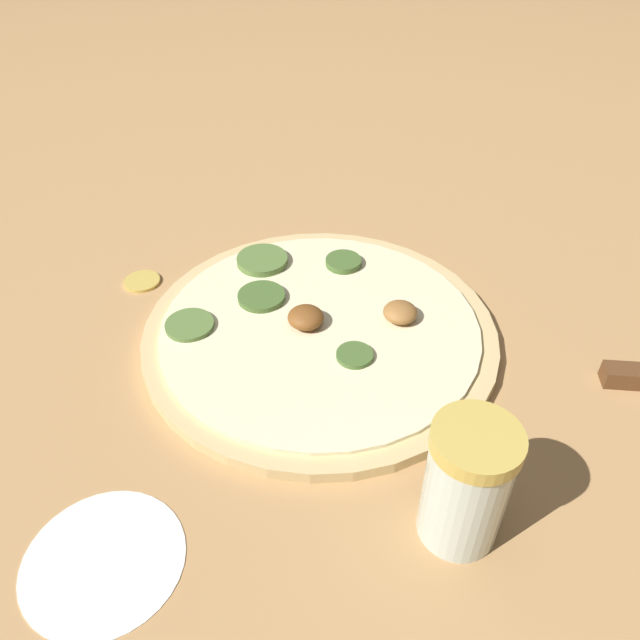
% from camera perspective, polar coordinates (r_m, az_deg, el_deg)
% --- Properties ---
extents(ground_plane, '(3.00, 3.00, 0.00)m').
position_cam_1_polar(ground_plane, '(0.62, -0.00, -1.55)').
color(ground_plane, tan).
extents(pizza, '(0.35, 0.35, 0.03)m').
position_cam_1_polar(pizza, '(0.61, -0.10, -0.84)').
color(pizza, '#D6B77A').
rests_on(pizza, ground_plane).
extents(spice_jar, '(0.06, 0.06, 0.10)m').
position_cam_1_polar(spice_jar, '(0.45, 13.24, -14.39)').
color(spice_jar, silver).
rests_on(spice_jar, ground_plane).
extents(loose_cap, '(0.04, 0.04, 0.01)m').
position_cam_1_polar(loose_cap, '(0.71, -15.98, 3.53)').
color(loose_cap, gold).
rests_on(loose_cap, ground_plane).
extents(flour_patch, '(0.11, 0.11, 0.00)m').
position_cam_1_polar(flour_patch, '(0.49, -19.20, -20.05)').
color(flour_patch, white).
rests_on(flour_patch, ground_plane).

